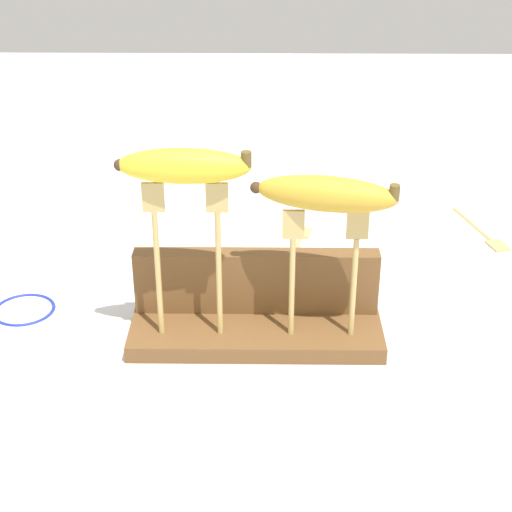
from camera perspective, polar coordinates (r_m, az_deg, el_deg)
The scene contains 10 objects.
ground_plane at distance 1.05m, azimuth 0.00°, elevation -5.88°, with size 3.00×3.00×0.00m, color silver.
wooden_board at distance 1.04m, azimuth 0.00°, elevation -5.39°, with size 0.32×0.11×0.02m, color brown.
board_backstop at distance 1.05m, azimuth 0.03°, elevation -1.76°, with size 0.31×0.03×0.08m, color brown.
fork_stand_left at distance 0.97m, azimuth -4.84°, elevation 0.61°, with size 0.10×0.01×0.20m.
fork_stand_right at distance 0.97m, azimuth 4.78°, elevation -0.40°, with size 0.10×0.01×0.17m.
banana_raised_left at distance 0.92m, azimuth -5.09°, elevation 6.32°, with size 0.16×0.04×0.04m.
banana_raised_right at distance 0.93m, azimuth 4.99°, elevation 4.37°, with size 0.17×0.07×0.04m.
fork_fallen_near at distance 1.27m, azimuth 2.91°, elevation 0.77°, with size 0.05×0.19×0.01m.
fork_fallen_far at distance 1.36m, azimuth 15.77°, elevation 1.53°, with size 0.06×0.16×0.01m.
wire_coil at distance 1.15m, azimuth -15.97°, elevation -3.56°, with size 0.08×0.08×0.00m, color #1E2DA5.
Camera 1 is at (0.01, -0.87, 0.58)m, focal length 57.03 mm.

